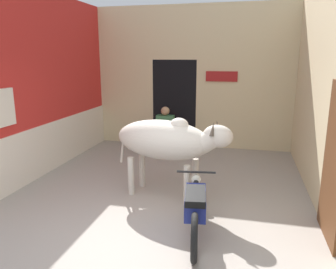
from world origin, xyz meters
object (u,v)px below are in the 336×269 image
(cow, at_px, (167,141))
(motorcycle_near, at_px, (195,205))
(shopkeeper_seated, at_px, (165,129))
(plastic_stool, at_px, (152,140))

(cow, distance_m, motorcycle_near, 1.43)
(cow, xyz_separation_m, shopkeeper_seated, (-0.72, 2.69, -0.40))
(motorcycle_near, distance_m, shopkeeper_seated, 4.06)
(shopkeeper_seated, xyz_separation_m, plastic_stool, (-0.41, 0.24, -0.39))
(shopkeeper_seated, distance_m, plastic_stool, 0.61)
(cow, relative_size, plastic_stool, 5.28)
(cow, bearing_deg, motorcycle_near, -59.21)
(plastic_stool, bearing_deg, cow, -68.89)
(cow, relative_size, motorcycle_near, 1.13)
(motorcycle_near, bearing_deg, shopkeeper_seated, 110.03)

